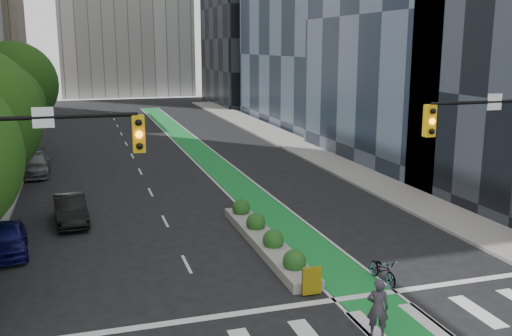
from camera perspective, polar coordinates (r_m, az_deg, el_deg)
ground at (r=18.87m, az=4.24°, el=-15.23°), size 160.00×160.00×0.00m
sidewalk_right at (r=45.20m, az=6.68°, el=1.16°), size 3.60×90.00×0.15m
bike_lane_paint at (r=47.28m, az=-5.61°, el=1.59°), size 2.20×70.00×0.01m
building_dark_end at (r=87.73m, az=0.29°, el=15.70°), size 14.00×18.00×28.00m
tree_far at (r=47.89m, az=-23.06°, el=7.68°), size 6.60×6.60×9.00m
median_planter at (r=25.19m, az=0.96°, el=-7.05°), size 1.20×10.26×1.10m
bicycle at (r=22.09m, az=12.57°, el=-9.92°), size 0.67×1.81×0.94m
cyclist at (r=18.08m, az=12.09°, el=-13.51°), size 0.79×0.68×1.84m
parked_car_left_near at (r=26.40m, az=-23.59°, el=-6.53°), size 1.92×4.02×1.33m
parked_car_left_mid at (r=29.76m, az=-18.06°, el=-3.98°), size 1.81×4.30×1.38m
parked_car_left_far at (r=41.59m, az=-21.34°, el=0.35°), size 2.09×5.07×1.47m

